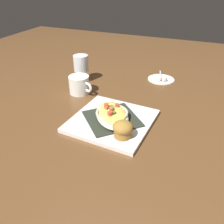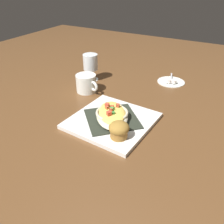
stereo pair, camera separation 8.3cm
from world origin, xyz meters
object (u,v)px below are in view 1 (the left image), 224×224
object	(u,v)px
gratin_dish	(112,114)
spoon	(161,77)
coffee_mug	(80,86)
square_plate	(112,121)
creamer_saucer	(161,79)
stemmed_glass	(81,65)
muffin	(123,129)
creamer_cup_0	(159,79)
creamer_cup_1	(164,79)

from	to	relation	value
gratin_dish	spoon	distance (m)	0.47
gratin_dish	coffee_mug	xyz separation A→B (m)	(-0.17, -0.23, -0.00)
square_plate	coffee_mug	distance (m)	0.28
gratin_dish	creamer_saucer	bearing A→B (deg)	169.74
coffee_mug	stemmed_glass	distance (m)	0.14
creamer_saucer	coffee_mug	bearing A→B (deg)	-47.12
coffee_mug	muffin	bearing A→B (deg)	49.99
muffin	creamer_saucer	world-z (taller)	muffin
square_plate	creamer_cup_0	xyz separation A→B (m)	(-0.42, 0.08, 0.01)
square_plate	stemmed_glass	size ratio (longest dim) A/B	2.13
muffin	creamer_saucer	xyz separation A→B (m)	(-0.54, 0.01, -0.04)
muffin	coffee_mug	distance (m)	0.39
square_plate	muffin	size ratio (longest dim) A/B	4.17
creamer_cup_0	creamer_cup_1	distance (m)	0.03
coffee_mug	creamer_saucer	xyz separation A→B (m)	(-0.29, 0.31, -0.03)
coffee_mug	creamer_cup_0	distance (m)	0.40
spoon	creamer_cup_0	distance (m)	0.04
square_plate	spoon	xyz separation A→B (m)	(-0.46, 0.08, 0.01)
stemmed_glass	spoon	distance (m)	0.41
gratin_dish	creamer_cup_0	distance (m)	0.43
muffin	gratin_dish	bearing A→B (deg)	-138.98
gratin_dish	creamer_saucer	world-z (taller)	gratin_dish
creamer_saucer	spoon	distance (m)	0.01
gratin_dish	creamer_cup_0	size ratio (longest dim) A/B	9.21
spoon	square_plate	bearing A→B (deg)	-9.91
creamer_cup_0	creamer_cup_1	world-z (taller)	same
stemmed_glass	creamer_saucer	distance (m)	0.41
creamer_cup_1	square_plate	bearing A→B (deg)	-13.30
muffin	coffee_mug	size ratio (longest dim) A/B	0.56
muffin	creamer_cup_0	world-z (taller)	muffin
stemmed_glass	creamer_saucer	world-z (taller)	stemmed_glass
stemmed_glass	creamer_cup_0	bearing A→B (deg)	110.54
muffin	spoon	size ratio (longest dim) A/B	0.64
coffee_mug	creamer_saucer	distance (m)	0.42
gratin_dish	stemmed_glass	size ratio (longest dim) A/B	1.70
square_plate	coffee_mug	bearing A→B (deg)	-126.56
square_plate	coffee_mug	size ratio (longest dim) A/B	2.33
stemmed_glass	muffin	bearing A→B (deg)	43.56
spoon	creamer_cup_1	xyz separation A→B (m)	(0.03, 0.02, 0.00)
creamer_cup_1	spoon	bearing A→B (deg)	-142.52
gratin_dish	coffee_mug	world-z (taller)	coffee_mug
spoon	creamer_saucer	bearing A→B (deg)	16.08
square_plate	muffin	distance (m)	0.11
square_plate	creamer_cup_0	distance (m)	0.43
coffee_mug	creamer_cup_0	world-z (taller)	coffee_mug
muffin	coffee_mug	bearing A→B (deg)	-130.01
spoon	coffee_mug	bearing A→B (deg)	-46.37
muffin	coffee_mug	world-z (taller)	coffee_mug
gratin_dish	coffee_mug	size ratio (longest dim) A/B	1.85
gratin_dish	stemmed_glass	bearing A→B (deg)	-135.76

